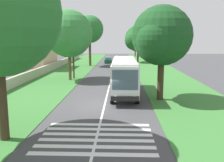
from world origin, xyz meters
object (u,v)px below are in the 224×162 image
at_px(trailing_car_2, 108,60).
at_px(roadside_building, 31,52).
at_px(trailing_car_0, 122,68).
at_px(roadside_tree_left_2, 68,35).
at_px(coach_bus, 124,74).
at_px(roadside_tree_left_1, 89,30).
at_px(utility_pole, 73,49).
at_px(roadside_tree_right_1, 135,40).
at_px(roadside_tree_right_0, 160,37).
at_px(trailing_car_1, 123,63).
at_px(roadside_tree_right_2, 137,39).

distance_m(trailing_car_2, roadside_building, 19.50).
xyz_separation_m(trailing_car_0, roadside_building, (4.80, 18.05, 2.58)).
bearing_deg(trailing_car_2, roadside_tree_left_2, 170.63).
height_order(coach_bus, roadside_tree_left_2, roadside_tree_left_2).
distance_m(roadside_tree_left_1, utility_pole, 18.42).
xyz_separation_m(roadside_tree_right_1, roadside_building, (-36.00, 22.58, -2.27)).
bearing_deg(roadside_building, roadside_tree_right_0, -139.73).
height_order(trailing_car_1, roadside_tree_right_2, roadside_tree_right_2).
bearing_deg(coach_bus, roadside_tree_left_2, 40.07).
relative_size(trailing_car_2, roadside_tree_left_2, 0.44).
distance_m(roadside_tree_right_0, roadside_tree_right_1, 61.44).
height_order(coach_bus, utility_pole, utility_pole).
xyz_separation_m(trailing_car_0, trailing_car_1, (9.36, -0.27, 0.00)).
xyz_separation_m(coach_bus, utility_pole, (10.47, 7.37, 2.29)).
distance_m(trailing_car_0, roadside_tree_right_1, 41.33).
bearing_deg(roadside_building, roadside_tree_right_1, -32.10).
distance_m(trailing_car_2, utility_pole, 25.76).
xyz_separation_m(trailing_car_2, roadside_building, (-12.47, 14.77, 2.58)).
xyz_separation_m(roadside_tree_left_2, roadside_building, (13.91, 10.41, -3.16)).
xyz_separation_m(trailing_car_1, roadside_building, (-4.56, 18.32, 2.58)).
height_order(roadside_tree_right_0, utility_pole, roadside_tree_right_0).
distance_m(roadside_tree_right_1, roadside_tree_right_2, 21.96).
distance_m(trailing_car_1, roadside_tree_left_2, 20.90).
bearing_deg(trailing_car_0, roadside_tree_left_1, 35.04).
height_order(trailing_car_0, roadside_tree_right_1, roadside_tree_right_1).
height_order(roadside_tree_left_1, roadside_building, roadside_tree_left_1).
bearing_deg(roadside_building, roadside_tree_right_2, -57.36).
height_order(roadside_tree_left_1, roadside_tree_left_2, roadside_tree_left_1).
relative_size(roadside_tree_right_0, roadside_tree_right_2, 0.96).
height_order(trailing_car_0, roadside_tree_right_2, roadside_tree_right_2).
xyz_separation_m(roadside_tree_left_2, roadside_tree_right_2, (27.96, -11.52, -0.62)).
height_order(roadside_tree_left_2, roadside_tree_right_1, roadside_tree_left_2).
relative_size(trailing_car_0, roadside_tree_right_0, 0.48).
bearing_deg(utility_pole, roadside_tree_left_1, -0.16).
bearing_deg(roadside_tree_right_0, roadside_tree_left_2, 44.02).
bearing_deg(trailing_car_2, roadside_tree_right_2, -77.61).
height_order(trailing_car_1, roadside_building, roadside_building).
bearing_deg(coach_bus, trailing_car_1, -0.23).
bearing_deg(trailing_car_0, roadside_tree_right_0, -170.38).
distance_m(roadside_tree_right_0, utility_pole, 16.71).
xyz_separation_m(trailing_car_1, utility_pole, (-17.26, 7.48, 3.77)).
height_order(trailing_car_1, roadside_tree_right_1, roadside_tree_right_1).
height_order(roadside_tree_left_1, roadside_tree_right_2, roadside_tree_left_1).
bearing_deg(trailing_car_1, roadside_tree_right_1, -7.71).
bearing_deg(trailing_car_2, roadside_building, 130.19).
height_order(trailing_car_0, roadside_tree_left_1, roadside_tree_left_1).
height_order(roadside_tree_left_2, roadside_tree_right_0, roadside_tree_left_2).
xyz_separation_m(trailing_car_0, roadside_tree_right_2, (18.85, -3.88, 5.12)).
xyz_separation_m(roadside_tree_right_0, roadside_building, (25.44, 21.55, -2.76)).
bearing_deg(roadside_tree_left_2, roadside_tree_left_1, -1.40).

